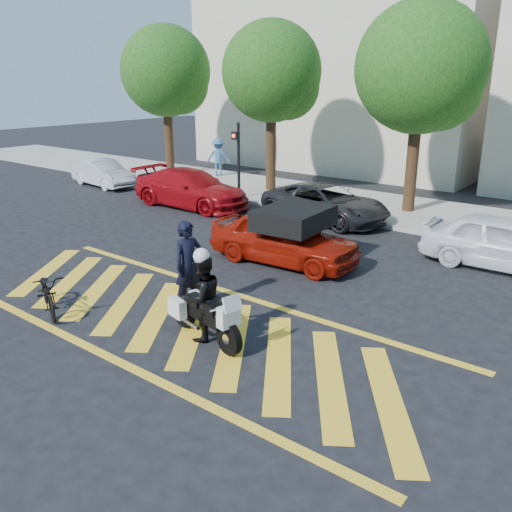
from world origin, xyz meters
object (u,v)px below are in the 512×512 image
Objects in this scene: parked_mid_left at (326,203)px; police_motorcycle at (204,314)px; red_convertible at (284,238)px; parked_mid_right at (504,243)px; officer_bike at (189,265)px; bicycle at (48,292)px; parked_far_left at (103,173)px; parked_left at (191,188)px; officer_moto at (203,298)px.

police_motorcycle is at bearing -156.58° from parked_mid_left.
parked_mid_right is (4.92, 3.28, 0.00)m from red_convertible.
officer_bike is 0.47× the size of red_convertible.
red_convertible is 4.87m from parked_mid_left.
bicycle is 14.68m from parked_far_left.
parked_mid_right is (3.44, 8.05, 0.20)m from police_motorcycle.
officer_bike is 0.40× the size of parked_left.
officer_moto is 0.34× the size of parked_left.
officer_moto reaches higher than parked_mid_right.
bicycle is 6.32m from red_convertible.
bicycle is 0.42× the size of parked_mid_right.
officer_moto reaches higher than parked_far_left.
red_convertible reaches higher than bicycle.
officer_bike is at bearing -114.34° from parked_far_left.
parked_mid_right is at bearing -91.64° from parked_left.
bicycle is 11.61m from parked_mid_right.
parked_mid_left is (5.40, 1.36, -0.08)m from parked_left.
police_motorcycle is 0.51× the size of red_convertible.
parked_mid_left is 1.11× the size of parked_mid_right.
police_motorcycle is 0.43× the size of parked_left.
officer_moto reaches higher than parked_mid_left.
bicycle is 10.40m from parked_left.
red_convertible is 0.99× the size of parked_mid_right.
red_convertible is at bearing -150.83° from officer_moto.
officer_moto is 0.41× the size of red_convertible.
officer_bike reaches higher than police_motorcycle.
officer_bike is 8.57m from parked_mid_right.
officer_bike is 1.12× the size of bicycle.
parked_mid_left is (-1.64, 8.48, -0.34)m from officer_bike.
officer_bike is 10.02m from parked_left.
officer_bike is at bearing 144.37° from parked_mid_right.
parked_mid_right reaches higher than police_motorcycle.
parked_left is 1.07× the size of parked_mid_left.
officer_moto is at bearing -135.58° from parked_left.
officer_bike is 1.62m from officer_moto.
parked_left is at bearing 60.10° from red_convertible.
red_convertible is at bearing -156.30° from parked_mid_left.
parked_far_left reaches higher than police_motorcycle.
officer_moto is (1.31, -0.93, -0.13)m from officer_bike.
officer_bike is 15.30m from parked_far_left.
bicycle is 3.78m from police_motorcycle.
bicycle is 0.35× the size of parked_left.
parked_mid_right is (11.81, 0.00, -0.01)m from parked_left.
parked_mid_right is at bearing -60.74° from red_convertible.
parked_far_left is at bearing 69.72° from red_convertible.
parked_far_left is at bearing 72.97° from bicycle.
red_convertible is (-0.15, 3.84, -0.28)m from officer_bike.
parked_far_left reaches higher than bicycle.
parked_left reaches higher than red_convertible.
parked_mid_right is (6.41, -1.36, 0.07)m from parked_mid_left.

